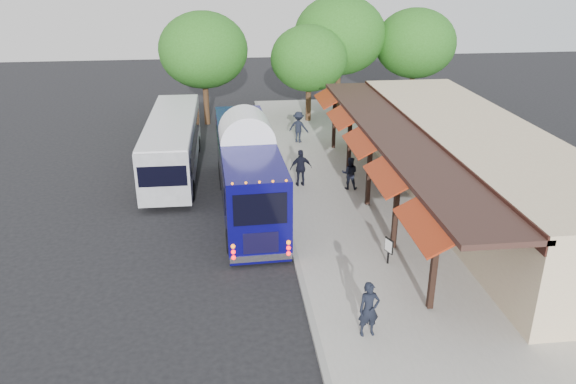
{
  "coord_description": "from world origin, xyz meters",
  "views": [
    {
      "loc": [
        -2.3,
        -18.17,
        10.36
      ],
      "look_at": [
        0.02,
        2.03,
        1.8
      ],
      "focal_mm": 35.0,
      "sensor_mm": 36.0,
      "label": 1
    }
  ],
  "objects_px": {
    "ped_c": "(301,168)",
    "ped_d": "(299,127)",
    "coach_bus": "(247,167)",
    "ped_a": "(369,309)",
    "city_bus": "(173,142)",
    "sign_board": "(389,247)",
    "ped_b": "(350,173)"
  },
  "relations": [
    {
      "from": "sign_board",
      "to": "ped_b",
      "type": "bearing_deg",
      "value": 67.86
    },
    {
      "from": "city_bus",
      "to": "ped_a",
      "type": "distance_m",
      "value": 16.16
    },
    {
      "from": "ped_c",
      "to": "ped_d",
      "type": "bearing_deg",
      "value": -103.58
    },
    {
      "from": "city_bus",
      "to": "ped_a",
      "type": "xyz_separation_m",
      "value": [
        6.59,
        -14.74,
        -0.57
      ]
    },
    {
      "from": "ped_a",
      "to": "city_bus",
      "type": "bearing_deg",
      "value": 109.25
    },
    {
      "from": "ped_d",
      "to": "sign_board",
      "type": "distance_m",
      "value": 14.65
    },
    {
      "from": "ped_a",
      "to": "ped_c",
      "type": "bearing_deg",
      "value": 87.03
    },
    {
      "from": "city_bus",
      "to": "ped_b",
      "type": "relative_size",
      "value": 6.75
    },
    {
      "from": "coach_bus",
      "to": "ped_c",
      "type": "relative_size",
      "value": 6.09
    },
    {
      "from": "ped_d",
      "to": "sign_board",
      "type": "bearing_deg",
      "value": 122.65
    },
    {
      "from": "ped_a",
      "to": "sign_board",
      "type": "distance_m",
      "value": 4.29
    },
    {
      "from": "ped_d",
      "to": "sign_board",
      "type": "height_order",
      "value": "ped_d"
    },
    {
      "from": "ped_b",
      "to": "ped_c",
      "type": "distance_m",
      "value": 2.33
    },
    {
      "from": "coach_bus",
      "to": "city_bus",
      "type": "distance_m",
      "value": 6.09
    },
    {
      "from": "city_bus",
      "to": "sign_board",
      "type": "distance_m",
      "value": 13.66
    },
    {
      "from": "coach_bus",
      "to": "ped_d",
      "type": "height_order",
      "value": "coach_bus"
    },
    {
      "from": "ped_b",
      "to": "ped_c",
      "type": "relative_size",
      "value": 0.87
    },
    {
      "from": "city_bus",
      "to": "sign_board",
      "type": "relative_size",
      "value": 10.67
    },
    {
      "from": "city_bus",
      "to": "ped_d",
      "type": "xyz_separation_m",
      "value": [
        7.0,
        3.77,
        -0.5
      ]
    },
    {
      "from": "city_bus",
      "to": "ped_c",
      "type": "relative_size",
      "value": 5.89
    },
    {
      "from": "coach_bus",
      "to": "ped_a",
      "type": "distance_m",
      "value": 10.31
    },
    {
      "from": "coach_bus",
      "to": "ped_b",
      "type": "distance_m",
      "value": 5.08
    },
    {
      "from": "coach_bus",
      "to": "city_bus",
      "type": "bearing_deg",
      "value": 124.01
    },
    {
      "from": "ped_a",
      "to": "ped_c",
      "type": "height_order",
      "value": "ped_c"
    },
    {
      "from": "city_bus",
      "to": "sign_board",
      "type": "bearing_deg",
      "value": -52.11
    },
    {
      "from": "ped_b",
      "to": "ped_d",
      "type": "distance_m",
      "value": 7.63
    },
    {
      "from": "ped_c",
      "to": "sign_board",
      "type": "xyz_separation_m",
      "value": [
        2.1,
        -7.76,
        -0.23
      ]
    },
    {
      "from": "ped_a",
      "to": "ped_c",
      "type": "distance_m",
      "value": 11.68
    },
    {
      "from": "sign_board",
      "to": "ped_a",
      "type": "bearing_deg",
      "value": -134.79
    },
    {
      "from": "coach_bus",
      "to": "ped_a",
      "type": "bearing_deg",
      "value": -75.14
    },
    {
      "from": "ped_a",
      "to": "ped_b",
      "type": "bearing_deg",
      "value": 75.64
    },
    {
      "from": "ped_d",
      "to": "sign_board",
      "type": "xyz_separation_m",
      "value": [
        1.31,
        -14.59,
        -0.25
      ]
    }
  ]
}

